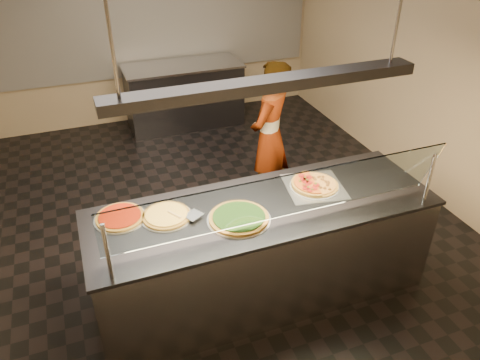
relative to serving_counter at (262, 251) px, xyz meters
name	(u,v)px	position (x,y,z in m)	size (l,w,h in m)	color
ground	(218,220)	(-0.02, 1.16, -0.48)	(5.00, 6.00, 0.02)	black
wall_back	(150,19)	(-0.02, 4.17, 1.03)	(5.00, 0.02, 3.00)	tan
wall_front	(435,331)	(-0.02, -1.85, 1.03)	(5.00, 0.02, 3.00)	tan
wall_right	(432,60)	(2.49, 1.16, 1.03)	(0.02, 6.00, 3.00)	tan
tile_band	(151,34)	(-0.02, 4.14, 0.83)	(4.90, 0.02, 1.20)	silver
serving_counter	(262,251)	(0.00, 0.00, 0.00)	(2.83, 0.94, 0.93)	#B7B7BC
sneeze_guard	(284,198)	(0.00, -0.34, 0.76)	(2.59, 0.18, 0.54)	#B7B7BC
perforated_tray	(314,186)	(0.52, 0.12, 0.47)	(0.55, 0.55, 0.01)	silver
half_pizza_pepperoni	(304,185)	(0.42, 0.12, 0.50)	(0.26, 0.42, 0.05)	brown
half_pizza_sausage	(324,182)	(0.61, 0.11, 0.49)	(0.26, 0.42, 0.04)	brown
pizza_spinach	(239,217)	(-0.25, -0.09, 0.48)	(0.50, 0.50, 0.03)	silver
pizza_cheese	(166,215)	(-0.76, 0.14, 0.48)	(0.40, 0.40, 0.03)	silver
pizza_tomato	(120,217)	(-1.10, 0.24, 0.48)	(0.40, 0.40, 0.03)	silver
pizza_spatula	(182,214)	(-0.65, 0.08, 0.49)	(0.26, 0.19, 0.02)	#B7B7BC
prep_table	(184,95)	(0.31, 3.71, 0.00)	(1.72, 0.74, 0.93)	#2D2D31
worker	(270,137)	(0.63, 1.30, 0.36)	(0.61, 0.40, 1.66)	#302B36
heat_lamp_housing	(268,84)	(0.00, 0.00, 1.48)	(2.30, 0.18, 0.08)	#2D2D31
lamp_rod_left	(107,13)	(-1.00, 0.00, 2.03)	(0.02, 0.02, 1.01)	#B7B7BC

